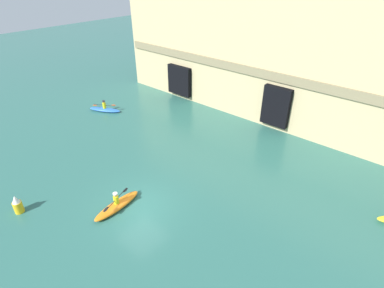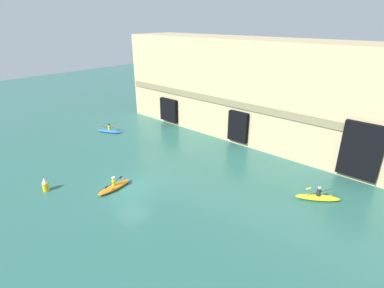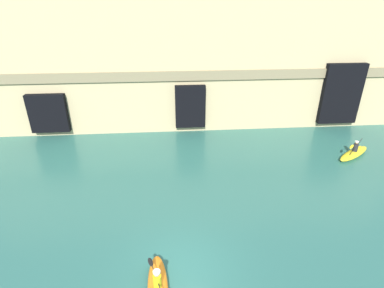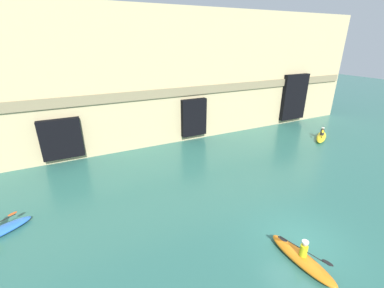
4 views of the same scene
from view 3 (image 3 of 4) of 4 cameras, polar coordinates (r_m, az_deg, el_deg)
The scene contains 3 objects.
ground_plane at distance 13.04m, azimuth -1.82°, elevation -23.11°, with size 120.00×120.00×0.00m, color #2D665B.
cliff_bluff at distance 26.62m, azimuth 0.34°, elevation 16.70°, with size 37.38×7.53×11.23m.
kayak_yellow at distance 23.56m, azimuth 28.47°, elevation -1.52°, with size 3.27×2.52×1.14m.
Camera 3 is at (-0.32, -8.55, 9.84)m, focal length 28.00 mm.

